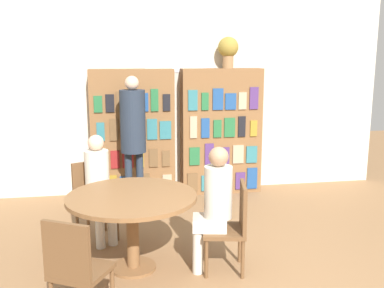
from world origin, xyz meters
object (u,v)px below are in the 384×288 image
Objects in this scene: seated_reader_right at (214,202)px; chair_near_camera at (75,266)px; bookshelf_left at (133,134)px; flower_vase at (228,49)px; seated_reader_left at (99,183)px; bookshelf_right at (221,131)px; chair_left_side at (93,197)px; chair_far_side at (232,223)px; librarian_standing at (133,127)px; reading_table at (132,207)px.

chair_near_camera is at bearing 130.25° from seated_reader_right.
bookshelf_left is 4.12× the size of flower_vase.
bookshelf_right is at bearing -162.03° from seated_reader_left.
flower_vase reaches higher than chair_near_camera.
bookshelf_right reaches higher than chair_near_camera.
chair_left_side and chair_far_side have the same top height.
seated_reader_left is (0.14, 1.55, 0.20)m from chair_near_camera.
bookshelf_left is at bearing -179.80° from flower_vase.
chair_far_side is (1.41, 0.66, 0.00)m from chair_near_camera.
seated_reader_right is at bearing 114.01° from chair_left_side.
seated_reader_right reaches higher than chair_left_side.
chair_left_side is at bearing -90.00° from seated_reader_left.
chair_left_side is at bearing -117.45° from librarian_standing.
seated_reader_right is at bearing 90.00° from chair_far_side.
flower_vase is at bearing 19.63° from librarian_standing.
seated_reader_right is (1.24, 0.69, 0.22)m from chair_near_camera.
chair_far_side is at bearing -100.78° from bookshelf_right.
librarian_standing is at bearing -135.69° from seated_reader_left.
seated_reader_left is at bearing -105.08° from bookshelf_left.
reading_table is at bearing 90.00° from chair_near_camera.
chair_near_camera and chair_left_side have the same top height.
reading_table is 1.43× the size of chair_left_side.
bookshelf_right is 2.59m from seated_reader_right.
seated_reader_right reaches higher than seated_reader_left.
librarian_standing is (-1.42, -0.51, -1.02)m from flower_vase.
chair_near_camera is 1.71m from chair_left_side.
flower_vase is 4.11m from chair_near_camera.
seated_reader_right is (-0.18, 0.03, 0.22)m from chair_far_side.
seated_reader_left is (-1.85, -1.64, -1.45)m from flower_vase.
chair_near_camera is 0.49× the size of librarian_standing.
bookshelf_right is 2.39m from chair_left_side.
bookshelf_right is at bearing 0.22° from chair_far_side.
flower_vase is at bearing -5.69° from seated_reader_right.
chair_left_side is (-1.83, -1.47, -0.45)m from bookshelf_right.
bookshelf_left reaches higher than reading_table.
chair_near_camera is at bearing -121.87° from flower_vase.
bookshelf_left is at bearing 87.31° from reading_table.
bookshelf_left is at bearing 108.74° from chair_near_camera.
chair_far_side is 1.57m from seated_reader_left.
chair_left_side is at bearing 63.00° from chair_far_side.
seated_reader_left is 0.99× the size of seated_reader_right.
librarian_standing is (-0.01, -0.50, 0.19)m from bookshelf_left.
bookshelf_left is 1.49× the size of reading_table.
flower_vase is 0.36× the size of reading_table.
bookshelf_right is 2.13× the size of chair_left_side.
bookshelf_right is at bearing -177.00° from flower_vase.
bookshelf_right is (1.32, -0.00, -0.00)m from bookshelf_left.
bookshelf_left is 1.32m from bookshelf_right.
bookshelf_left is 1.85m from flower_vase.
bookshelf_left reaches higher than chair_left_side.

